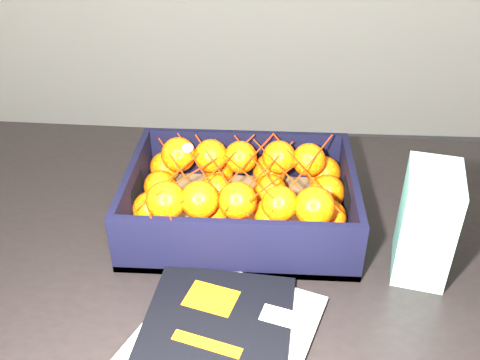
# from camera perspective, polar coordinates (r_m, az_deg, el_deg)

# --- Properties ---
(table) EXTENTS (1.22, 0.84, 0.75)m
(table) POSITION_cam_1_polar(r_m,az_deg,el_deg) (1.03, -2.98, -10.16)
(table) COLOR black
(table) RESTS_ON ground
(magazine_stack) EXTENTS (0.33, 0.34, 0.02)m
(magazine_stack) POSITION_cam_1_polar(r_m,az_deg,el_deg) (0.78, -2.54, -16.99)
(magazine_stack) COLOR silver
(magazine_stack) RESTS_ON table
(produce_crate) EXTENTS (0.40, 0.30, 0.11)m
(produce_crate) POSITION_cam_1_polar(r_m,az_deg,el_deg) (0.98, 0.10, -2.82)
(produce_crate) COLOR olive
(produce_crate) RESTS_ON table
(clementine_heap) EXTENTS (0.39, 0.28, 0.12)m
(clementine_heap) POSITION_cam_1_polar(r_m,az_deg,el_deg) (0.96, 0.27, -1.36)
(clementine_heap) COLOR #FF5B05
(clementine_heap) RESTS_ON produce_crate
(mesh_net) EXTENTS (0.33, 0.27, 0.10)m
(mesh_net) POSITION_cam_1_polar(r_m,az_deg,el_deg) (0.93, -0.40, 0.68)
(mesh_net) COLOR red
(mesh_net) RESTS_ON clementine_heap
(retail_carton) EXTENTS (0.10, 0.13, 0.18)m
(retail_carton) POSITION_cam_1_polar(r_m,az_deg,el_deg) (0.90, 19.11, -4.24)
(retail_carton) COLOR white
(retail_carton) RESTS_ON table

